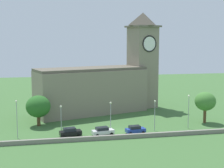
{
  "coord_description": "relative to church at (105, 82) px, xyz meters",
  "views": [
    {
      "loc": [
        -14.92,
        -67.36,
        19.72
      ],
      "look_at": [
        -0.21,
        7.96,
        9.5
      ],
      "focal_mm": 51.66,
      "sensor_mm": 36.0,
      "label": 1
    }
  ],
  "objects": [
    {
      "name": "streetlamp_central",
      "position": [
        -2.66,
        -22.17,
        -3.74
      ],
      "size": [
        0.44,
        0.44,
        6.84
      ],
      "color": "#9EA0A5",
      "rests_on": "ground"
    },
    {
      "name": "church",
      "position": [
        0.0,
        0.0,
        0.0
      ],
      "size": [
        37.09,
        19.46,
        28.04
      ],
      "color": "gray",
      "rests_on": "ground"
    },
    {
      "name": "tree_riverside_east",
      "position": [
        21.43,
        -17.98,
        -3.05
      ],
      "size": [
        5.04,
        5.04,
        7.59
      ],
      "color": "brown",
      "rests_on": "ground"
    },
    {
      "name": "streetlamp_east_end",
      "position": [
        15.34,
        -21.97,
        -3.24
      ],
      "size": [
        0.44,
        0.44,
        7.72
      ],
      "color": "#9EA0A5",
      "rests_on": "ground"
    },
    {
      "name": "car_white",
      "position": [
        -4.62,
        -23.53,
        -7.43
      ],
      "size": [
        4.86,
        2.69,
        1.77
      ],
      "color": "silver",
      "rests_on": "ground"
    },
    {
      "name": "tree_by_tower",
      "position": [
        -18.14,
        -12.99,
        -3.74
      ],
      "size": [
        5.72,
        5.72,
        7.2
      ],
      "color": "brown",
      "rests_on": "ground"
    },
    {
      "name": "streetlamp_west_mid",
      "position": [
        -13.2,
        -21.51,
        -4.04
      ],
      "size": [
        0.44,
        0.44,
        6.32
      ],
      "color": "#9EA0A5",
      "rests_on": "ground"
    },
    {
      "name": "car_black",
      "position": [
        -11.43,
        -23.13,
        -7.39
      ],
      "size": [
        4.74,
        2.76,
        1.86
      ],
      "color": "black",
      "rests_on": "ground"
    },
    {
      "name": "streetlamp_west_end",
      "position": [
        -22.09,
        -22.44,
        -3.13
      ],
      "size": [
        0.44,
        0.44,
        7.93
      ],
      "color": "#9EA0A5",
      "rests_on": "ground"
    },
    {
      "name": "streetlamp_east_mid",
      "position": [
        7.18,
        -22.44,
        -3.71
      ],
      "size": [
        0.44,
        0.44,
        6.89
      ],
      "color": "#9EA0A5",
      "rests_on": "ground"
    },
    {
      "name": "car_blue",
      "position": [
        2.46,
        -23.61,
        -7.45
      ],
      "size": [
        4.39,
        2.44,
        1.73
      ],
      "color": "#233D9E",
      "rests_on": "ground"
    },
    {
      "name": "quay_barrier",
      "position": [
        -0.45,
        -26.77,
        -7.89
      ],
      "size": [
        52.71,
        0.7,
        0.88
      ],
      "primitive_type": "cube",
      "color": "gray",
      "rests_on": "ground"
    },
    {
      "name": "ground_plane",
      "position": [
        -0.45,
        -6.37,
        -8.33
      ],
      "size": [
        200.0,
        200.0,
        0.0
      ],
      "primitive_type": "plane",
      "color": "#3D6633"
    }
  ]
}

